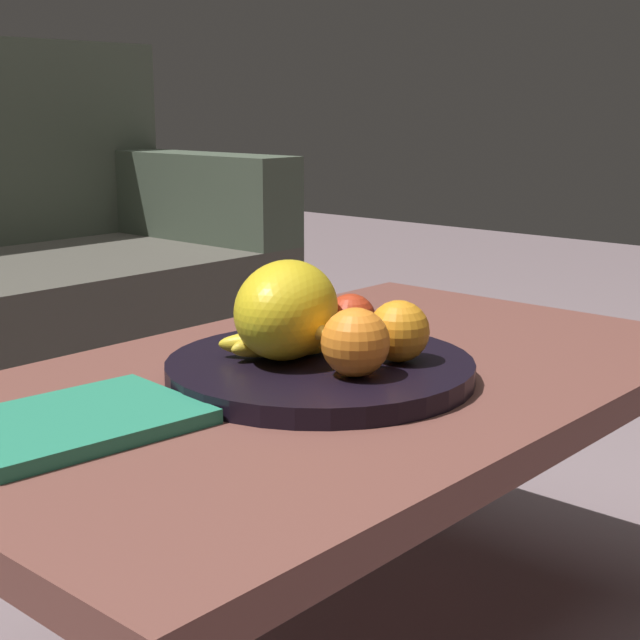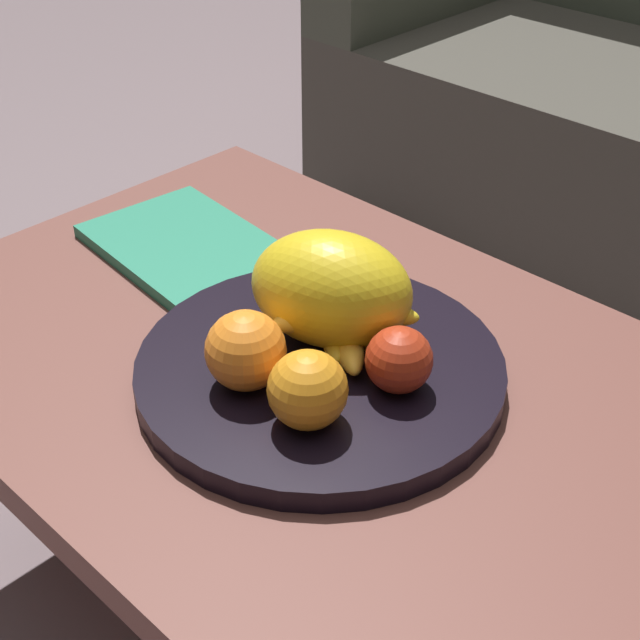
% 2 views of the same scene
% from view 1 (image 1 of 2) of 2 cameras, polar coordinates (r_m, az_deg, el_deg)
% --- Properties ---
extents(coffee_table, '(1.07, 0.64, 0.41)m').
position_cam_1_polar(coffee_table, '(1.21, 0.61, -5.20)').
color(coffee_table, brown).
rests_on(coffee_table, ground_plane).
extents(fruit_bowl, '(0.38, 0.38, 0.03)m').
position_cam_1_polar(fruit_bowl, '(1.16, 0.00, -3.01)').
color(fruit_bowl, black).
rests_on(fruit_bowl, coffee_table).
extents(melon_large_front, '(0.20, 0.18, 0.12)m').
position_cam_1_polar(melon_large_front, '(1.15, -2.03, 0.63)').
color(melon_large_front, yellow).
rests_on(melon_large_front, fruit_bowl).
extents(orange_front, '(0.08, 0.08, 0.08)m').
position_cam_1_polar(orange_front, '(1.14, 4.78, -0.68)').
color(orange_front, orange).
rests_on(orange_front, fruit_bowl).
extents(orange_left, '(0.08, 0.08, 0.08)m').
position_cam_1_polar(orange_left, '(1.08, 2.15, -1.36)').
color(orange_left, orange).
rests_on(orange_left, fruit_bowl).
extents(apple_front, '(0.07, 0.07, 0.07)m').
position_cam_1_polar(apple_front, '(1.22, 1.87, 0.06)').
color(apple_front, '#B33218').
rests_on(apple_front, fruit_bowl).
extents(banana_bunch, '(0.16, 0.15, 0.06)m').
position_cam_1_polar(banana_bunch, '(1.17, -1.82, -0.81)').
color(banana_bunch, yellow).
rests_on(banana_bunch, fruit_bowl).
extents(magazine, '(0.27, 0.20, 0.02)m').
position_cam_1_polar(magazine, '(1.02, -14.61, -5.98)').
color(magazine, '#298262').
rests_on(magazine, coffee_table).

